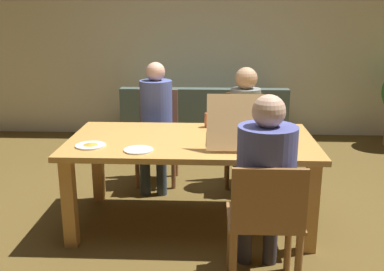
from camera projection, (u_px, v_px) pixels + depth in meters
name	position (u px, v px, depth m)	size (l,w,h in m)	color
ground_plane	(191.00, 222.00, 3.78)	(20.00, 20.00, 0.00)	brown
back_wall	(201.00, 35.00, 6.20)	(7.52, 0.12, 2.82)	beige
dining_table	(191.00, 151.00, 3.61)	(1.97, 1.05, 0.73)	#C38E44
chair_0	(158.00, 132.00, 4.62)	(0.43, 0.42, 0.94)	#935C3B
person_0	(156.00, 115.00, 4.42)	(0.32, 0.55, 1.24)	#35424E
chair_1	(244.00, 134.00, 4.55)	(0.39, 0.38, 0.92)	brown
person_1	(245.00, 118.00, 4.36)	(0.30, 0.50, 1.20)	#3D3941
chair_2	(265.00, 223.00, 2.70)	(0.46, 0.42, 0.87)	#966538
person_2	(265.00, 175.00, 2.75)	(0.36, 0.51, 1.26)	#38333B
pizza_box_0	(234.00, 135.00, 3.48)	(0.42, 0.58, 0.41)	tan
plate_0	(138.00, 150.00, 3.26)	(0.22, 0.22, 0.01)	white
plate_1	(91.00, 145.00, 3.37)	(0.23, 0.23, 0.03)	white
drinking_glass_0	(292.00, 136.00, 3.38)	(0.08, 0.08, 0.15)	silver
drinking_glass_1	(208.00, 120.00, 3.92)	(0.07, 0.07, 0.13)	#B34D30
couch	(204.00, 125.00, 5.84)	(2.05, 0.87, 0.82)	#45554D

